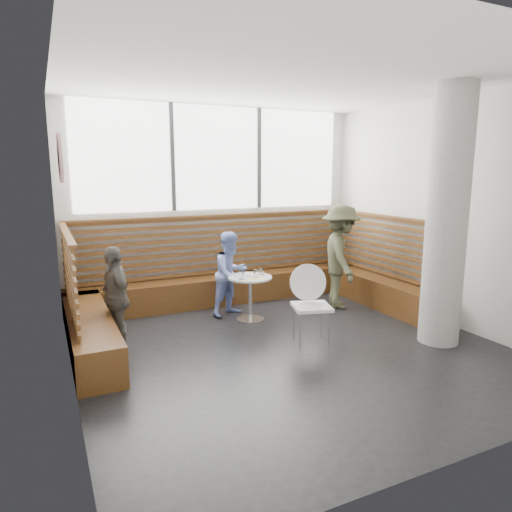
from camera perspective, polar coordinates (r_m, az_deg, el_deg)
name	(u,v)px	position (r m, az deg, el deg)	size (l,w,h in m)	color
room	(292,220)	(5.41, 4.53, 4.51)	(5.00, 5.00, 3.20)	silver
booth	(235,285)	(7.19, -2.64, -3.62)	(5.00, 2.50, 1.44)	#472A11
concrete_column	(447,218)	(6.11, 22.76, 4.40)	(0.50, 0.50, 3.20)	gray
wall_art	(60,158)	(5.07, -23.32, 11.19)	(0.50, 0.50, 0.03)	white
cafe_table	(250,289)	(6.68, -0.74, -4.14)	(0.64, 0.64, 0.66)	silver
cafe_chair	(309,298)	(5.85, 6.58, -5.21)	(0.48, 0.47, 1.00)	white
adult_man	(340,256)	(7.38, 10.51, -0.06)	(1.07, 0.62, 1.66)	#41442D
child_back	(231,274)	(6.91, -3.14, -2.22)	(0.62, 0.49, 1.28)	#7D91D9
child_left	(115,297)	(5.90, -17.20, -4.94)	(0.75, 0.31, 1.28)	#5C5A54
plate_near	(242,275)	(6.72, -1.82, -2.37)	(0.19, 0.19, 0.01)	white
plate_far	(250,274)	(6.75, -0.72, -2.29)	(0.22, 0.22, 0.02)	white
glass_left	(241,275)	(6.47, -1.84, -2.41)	(0.07, 0.07, 0.12)	white
glass_mid	(256,274)	(6.55, 0.00, -2.22)	(0.07, 0.07, 0.12)	white
glass_right	(261,271)	(6.76, 0.67, -1.89)	(0.06, 0.06, 0.10)	white
menu_card	(256,279)	(6.48, 0.03, -2.89)	(0.19, 0.13, 0.00)	#A5C64C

